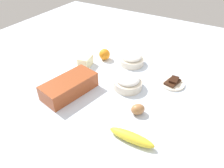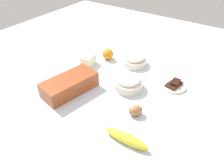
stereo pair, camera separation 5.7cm
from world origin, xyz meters
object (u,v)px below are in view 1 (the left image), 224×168
(loaf_pan, at_px, (69,86))
(chocolate_plate, at_px, (172,83))
(banana, at_px, (131,137))
(sugar_bowl, at_px, (128,82))
(flour_bowl, at_px, (132,59))
(egg_near_butter, at_px, (138,109))
(orange_fruit, at_px, (105,54))
(butter_block, at_px, (85,61))

(loaf_pan, distance_m, chocolate_plate, 0.54)
(banana, bearing_deg, loaf_pan, 74.21)
(sugar_bowl, bearing_deg, chocolate_plate, -53.33)
(flour_bowl, height_order, egg_near_butter, flour_bowl)
(loaf_pan, distance_m, flour_bowl, 0.44)
(sugar_bowl, xyz_separation_m, orange_fruit, (0.19, 0.26, -0.00))
(banana, xyz_separation_m, egg_near_butter, (0.15, 0.04, 0.00))
(butter_block, bearing_deg, loaf_pan, -160.84)
(loaf_pan, height_order, banana, loaf_pan)
(flour_bowl, xyz_separation_m, egg_near_butter, (-0.38, -0.22, -0.01))
(egg_near_butter, bearing_deg, orange_fruit, 49.00)
(butter_block, bearing_deg, orange_fruit, -24.81)
(orange_fruit, height_order, chocolate_plate, orange_fruit)
(loaf_pan, bearing_deg, banana, -94.40)
(loaf_pan, distance_m, egg_near_butter, 0.36)
(banana, height_order, butter_block, butter_block)
(flour_bowl, bearing_deg, egg_near_butter, -149.79)
(orange_fruit, relative_size, egg_near_butter, 1.08)
(butter_block, xyz_separation_m, egg_near_butter, (-0.22, -0.45, -0.01))
(flour_bowl, relative_size, sugar_bowl, 1.01)
(flour_bowl, bearing_deg, sugar_bowl, -158.10)
(butter_block, distance_m, chocolate_plate, 0.52)
(loaf_pan, height_order, chocolate_plate, loaf_pan)
(egg_near_butter, bearing_deg, banana, -163.79)
(flour_bowl, bearing_deg, loaf_pan, 161.29)
(loaf_pan, distance_m, sugar_bowl, 0.30)
(sugar_bowl, height_order, chocolate_plate, sugar_bowl)
(flour_bowl, xyz_separation_m, sugar_bowl, (-0.23, -0.09, 0.00))
(banana, distance_m, chocolate_plate, 0.45)
(banana, bearing_deg, egg_near_butter, 16.21)
(orange_fruit, bearing_deg, sugar_bowl, -125.75)
(flour_bowl, relative_size, butter_block, 1.69)
(butter_block, height_order, chocolate_plate, butter_block)
(banana, height_order, egg_near_butter, egg_near_butter)
(loaf_pan, bearing_deg, egg_near_butter, -72.50)
(egg_near_butter, bearing_deg, chocolate_plate, -12.63)
(banana, relative_size, chocolate_plate, 1.46)
(butter_block, bearing_deg, egg_near_butter, -115.59)
(banana, height_order, orange_fruit, orange_fruit)
(flour_bowl, height_order, orange_fruit, flour_bowl)
(orange_fruit, bearing_deg, flour_bowl, -77.62)
(loaf_pan, xyz_separation_m, sugar_bowl, (0.19, -0.23, -0.01))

